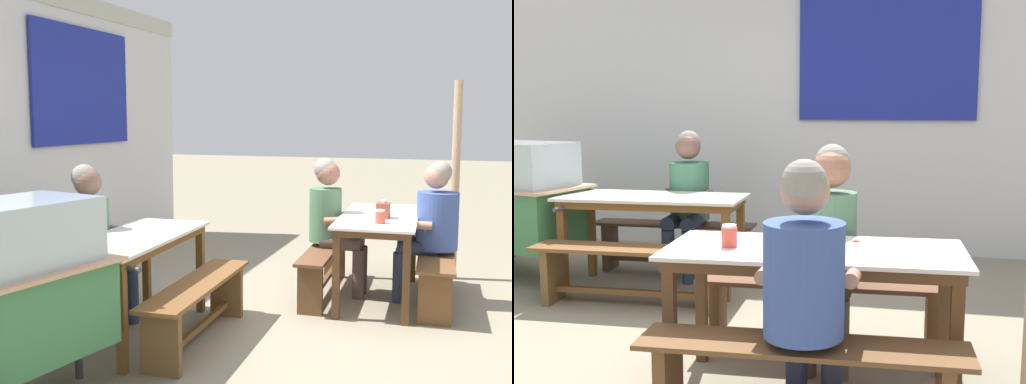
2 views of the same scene
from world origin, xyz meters
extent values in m
plane|color=gray|center=(0.00, 0.00, 0.00)|extent=(40.00, 40.00, 0.00)
cube|color=silver|center=(0.00, 2.93, 1.39)|extent=(6.48, 0.12, 2.77)
cube|color=navy|center=(1.03, 2.84, 1.99)|extent=(1.74, 0.03, 1.26)
cube|color=silver|center=(-0.79, 1.21, 0.76)|extent=(1.54, 0.68, 0.02)
cube|color=brown|center=(-0.79, 1.21, 0.72)|extent=(1.46, 0.61, 0.06)
cube|color=brown|center=(-0.12, 1.49, 0.35)|extent=(0.06, 0.06, 0.69)
cube|color=brown|center=(-0.10, 0.98, 0.35)|extent=(0.06, 0.06, 0.69)
cube|color=brown|center=(-1.48, 1.44, 0.35)|extent=(0.06, 0.06, 0.69)
cube|color=brown|center=(-1.46, 0.93, 0.35)|extent=(0.06, 0.06, 0.69)
cube|color=silver|center=(0.78, -0.41, 0.76)|extent=(1.57, 0.74, 0.02)
cube|color=#52361E|center=(0.78, -0.41, 0.72)|extent=(1.48, 0.68, 0.06)
cube|color=#52361E|center=(1.46, -0.10, 0.35)|extent=(0.06, 0.06, 0.69)
cube|color=#52361E|center=(1.48, -0.67, 0.35)|extent=(0.06, 0.06, 0.69)
cube|color=#52361E|center=(0.08, -0.16, 0.35)|extent=(0.06, 0.06, 0.69)
cube|color=#52361E|center=(0.10, -0.72, 0.35)|extent=(0.06, 0.06, 0.69)
cube|color=brown|center=(-0.80, 1.72, 0.44)|extent=(1.49, 0.32, 0.02)
cube|color=brown|center=(-0.18, 1.74, 0.22)|extent=(0.07, 0.24, 0.43)
cube|color=#4E392F|center=(-1.43, 1.70, 0.22)|extent=(0.07, 0.24, 0.43)
cube|color=brown|center=(-0.80, 1.72, 0.11)|extent=(1.21, 0.08, 0.04)
cube|color=brown|center=(-0.77, 0.70, 0.44)|extent=(1.52, 0.37, 0.03)
cube|color=brown|center=(-0.14, 0.73, 0.21)|extent=(0.07, 0.27, 0.43)
cube|color=brown|center=(-1.40, 0.68, 0.21)|extent=(0.07, 0.27, 0.43)
cube|color=brown|center=(-0.77, 0.70, 0.11)|extent=(1.23, 0.08, 0.04)
cube|color=brown|center=(0.76, 0.09, 0.44)|extent=(1.54, 0.31, 0.03)
cube|color=brown|center=(1.41, 0.12, 0.21)|extent=(0.07, 0.21, 0.43)
cube|color=brown|center=(0.11, 0.07, 0.21)|extent=(0.07, 0.21, 0.43)
cube|color=brown|center=(0.76, 0.09, 0.11)|extent=(1.26, 0.09, 0.04)
cube|color=brown|center=(0.80, -0.92, 0.44)|extent=(1.50, 0.37, 0.02)
cube|color=brown|center=(1.42, -0.89, 0.22)|extent=(0.07, 0.26, 0.43)
cube|color=brown|center=(0.17, -0.94, 0.22)|extent=(0.07, 0.26, 0.43)
cube|color=brown|center=(0.80, -0.92, 0.11)|extent=(1.21, 0.09, 0.04)
cylinder|color=#333333|center=(-1.61, 1.17, 0.14)|extent=(0.05, 0.05, 0.29)
cylinder|color=#3F3F3F|center=(-1.37, 1.11, 0.70)|extent=(0.18, 0.63, 0.04)
cylinder|color=#4C3A35|center=(0.72, -0.24, 0.23)|extent=(0.11, 0.11, 0.46)
cylinder|color=#4C3A35|center=(0.90, -0.24, 0.23)|extent=(0.11, 0.11, 0.46)
cylinder|color=#4C3A35|center=(0.72, -0.07, 0.51)|extent=(0.13, 0.37, 0.13)
cylinder|color=#4C3A35|center=(0.90, -0.07, 0.51)|extent=(0.13, 0.37, 0.13)
cylinder|color=#4C7A56|center=(0.81, 0.10, 0.75)|extent=(0.30, 0.30, 0.50)
sphere|color=#9B644E|center=(0.81, 0.08, 1.14)|extent=(0.22, 0.22, 0.22)
sphere|color=gray|center=(0.81, 0.11, 1.18)|extent=(0.21, 0.21, 0.21)
cylinder|color=#9B644E|center=(0.64, -0.08, 0.73)|extent=(0.07, 0.31, 0.10)
cylinder|color=#9B644E|center=(0.98, -0.09, 0.73)|extent=(0.07, 0.31, 0.11)
cylinder|color=#2C3754|center=(-0.73, 1.38, 0.23)|extent=(0.11, 0.11, 0.46)
cylinder|color=#2C3754|center=(-0.55, 1.38, 0.23)|extent=(0.11, 0.11, 0.46)
cylinder|color=#2C3754|center=(-0.74, 1.55, 0.51)|extent=(0.14, 0.38, 0.13)
cylinder|color=#2C3754|center=(-0.56, 1.55, 0.51)|extent=(0.14, 0.38, 0.13)
cylinder|color=#3F7559|center=(-0.65, 1.72, 0.75)|extent=(0.35, 0.35, 0.51)
sphere|color=brown|center=(-0.65, 1.70, 1.15)|extent=(0.22, 0.22, 0.22)
sphere|color=gray|center=(-0.65, 1.73, 1.19)|extent=(0.20, 0.20, 0.20)
cylinder|color=brown|center=(-0.84, 1.54, 0.74)|extent=(0.08, 0.30, 0.08)
cylinder|color=brown|center=(-0.45, 1.55, 0.74)|extent=(0.08, 0.30, 0.08)
cylinder|color=#292F47|center=(0.90, -0.61, 0.23)|extent=(0.11, 0.11, 0.46)
cylinder|color=#292F47|center=(0.72, -0.60, 0.23)|extent=(0.11, 0.11, 0.46)
cylinder|color=#292F47|center=(0.90, -0.76, 0.51)|extent=(0.14, 0.35, 0.13)
cylinder|color=#292F47|center=(0.72, -0.76, 0.51)|extent=(0.14, 0.35, 0.13)
cylinder|color=#3A5299|center=(0.81, -0.92, 0.75)|extent=(0.36, 0.36, 0.51)
sphere|color=#AA7B64|center=(0.81, -0.90, 1.14)|extent=(0.22, 0.22, 0.22)
sphere|color=gray|center=(0.81, -0.93, 1.18)|extent=(0.20, 0.20, 0.20)
cylinder|color=#AA7B64|center=(1.01, -0.74, 0.73)|extent=(0.08, 0.31, 0.09)
cylinder|color=#AA7B64|center=(0.61, -0.73, 0.73)|extent=(0.08, 0.30, 0.07)
cube|color=brown|center=(0.63, -0.46, 0.84)|extent=(0.14, 0.11, 0.14)
cube|color=white|center=(0.63, -0.46, 0.92)|extent=(0.06, 0.03, 0.02)
cylinder|color=#E14C3B|center=(0.34, -0.47, 0.83)|extent=(0.08, 0.08, 0.10)
cylinder|color=white|center=(0.34, -0.47, 0.88)|extent=(0.08, 0.08, 0.02)
cylinder|color=tan|center=(1.74, -1.04, 1.01)|extent=(0.09, 0.09, 2.03)
camera|label=1|loc=(-4.85, -1.12, 1.67)|focal=43.57mm
camera|label=2|loc=(1.22, -3.54, 1.50)|focal=43.71mm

